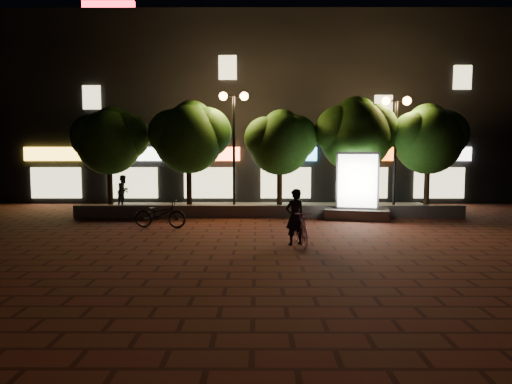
{
  "coord_description": "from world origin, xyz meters",
  "views": [
    {
      "loc": [
        -0.49,
        -14.09,
        2.63
      ],
      "look_at": [
        -0.53,
        1.5,
        1.27
      ],
      "focal_mm": 31.06,
      "sensor_mm": 36.0,
      "label": 1
    }
  ],
  "objects_px": {
    "ad_kiosk": "(357,192)",
    "scooter_parked": "(160,214)",
    "tree_right": "(356,132)",
    "pedestrian": "(124,191)",
    "tree_far_left": "(110,138)",
    "street_lamp_left": "(234,121)",
    "tree_far_right": "(429,137)",
    "rider": "(295,217)",
    "street_lamp_right": "(396,124)",
    "tree_mid": "(281,140)",
    "tree_left": "(190,135)",
    "scooter_pink": "(300,227)"
  },
  "relations": [
    {
      "from": "pedestrian",
      "to": "tree_far_right",
      "type": "bearing_deg",
      "value": -83.55
    },
    {
      "from": "tree_right",
      "to": "rider",
      "type": "xyz_separation_m",
      "value": [
        -3.26,
        -6.96,
        -2.75
      ]
    },
    {
      "from": "rider",
      "to": "street_lamp_right",
      "type": "bearing_deg",
      "value": -149.91
    },
    {
      "from": "tree_right",
      "to": "tree_far_left",
      "type": "bearing_deg",
      "value": -180.0
    },
    {
      "from": "tree_far_left",
      "to": "scooter_pink",
      "type": "relative_size",
      "value": 2.64
    },
    {
      "from": "tree_left",
      "to": "ad_kiosk",
      "type": "distance_m",
      "value": 7.6
    },
    {
      "from": "scooter_pink",
      "to": "rider",
      "type": "bearing_deg",
      "value": 145.12
    },
    {
      "from": "ad_kiosk",
      "to": "rider",
      "type": "bearing_deg",
      "value": -120.22
    },
    {
      "from": "tree_right",
      "to": "scooter_pink",
      "type": "distance_m",
      "value": 8.27
    },
    {
      "from": "tree_far_right",
      "to": "rider",
      "type": "distance_m",
      "value": 9.83
    },
    {
      "from": "tree_right",
      "to": "street_lamp_left",
      "type": "height_order",
      "value": "street_lamp_left"
    },
    {
      "from": "tree_far_right",
      "to": "street_lamp_right",
      "type": "height_order",
      "value": "street_lamp_right"
    },
    {
      "from": "street_lamp_left",
      "to": "street_lamp_right",
      "type": "distance_m",
      "value": 7.0
    },
    {
      "from": "tree_far_left",
      "to": "street_lamp_right",
      "type": "distance_m",
      "value": 12.47
    },
    {
      "from": "tree_right",
      "to": "rider",
      "type": "distance_m",
      "value": 8.16
    },
    {
      "from": "tree_far_right",
      "to": "scooter_parked",
      "type": "relative_size",
      "value": 2.55
    },
    {
      "from": "street_lamp_left",
      "to": "street_lamp_right",
      "type": "relative_size",
      "value": 1.04
    },
    {
      "from": "tree_left",
      "to": "scooter_pink",
      "type": "relative_size",
      "value": 2.79
    },
    {
      "from": "tree_far_right",
      "to": "pedestrian",
      "type": "xyz_separation_m",
      "value": [
        -14.02,
        1.79,
        -2.53
      ]
    },
    {
      "from": "tree_far_left",
      "to": "street_lamp_left",
      "type": "bearing_deg",
      "value": -2.76
    },
    {
      "from": "tree_right",
      "to": "street_lamp_left",
      "type": "relative_size",
      "value": 0.98
    },
    {
      "from": "tree_far_left",
      "to": "tree_right",
      "type": "bearing_deg",
      "value": 0.0
    },
    {
      "from": "ad_kiosk",
      "to": "scooter_parked",
      "type": "relative_size",
      "value": 1.45
    },
    {
      "from": "tree_right",
      "to": "pedestrian",
      "type": "distance_m",
      "value": 11.3
    },
    {
      "from": "tree_far_left",
      "to": "scooter_parked",
      "type": "relative_size",
      "value": 2.48
    },
    {
      "from": "scooter_parked",
      "to": "pedestrian",
      "type": "distance_m",
      "value": 6.59
    },
    {
      "from": "tree_right",
      "to": "scooter_parked",
      "type": "height_order",
      "value": "tree_right"
    },
    {
      "from": "pedestrian",
      "to": "street_lamp_left",
      "type": "bearing_deg",
      "value": -96.87
    },
    {
      "from": "tree_left",
      "to": "street_lamp_left",
      "type": "bearing_deg",
      "value": -7.7
    },
    {
      "from": "tree_far_right",
      "to": "street_lamp_left",
      "type": "height_order",
      "value": "street_lamp_left"
    },
    {
      "from": "tree_far_right",
      "to": "scooter_parked",
      "type": "bearing_deg",
      "value": -159.78
    },
    {
      "from": "street_lamp_right",
      "to": "ad_kiosk",
      "type": "height_order",
      "value": "street_lamp_right"
    },
    {
      "from": "tree_left",
      "to": "pedestrian",
      "type": "bearing_deg",
      "value": 153.03
    },
    {
      "from": "tree_mid",
      "to": "tree_right",
      "type": "xyz_separation_m",
      "value": [
        3.31,
        0.0,
        0.35
      ]
    },
    {
      "from": "tree_far_left",
      "to": "tree_far_right",
      "type": "xyz_separation_m",
      "value": [
        14.0,
        0.0,
        0.08
      ]
    },
    {
      "from": "tree_far_left",
      "to": "tree_mid",
      "type": "relative_size",
      "value": 1.03
    },
    {
      "from": "tree_far_right",
      "to": "scooter_parked",
      "type": "distance_m",
      "value": 12.05
    },
    {
      "from": "scooter_parked",
      "to": "tree_left",
      "type": "bearing_deg",
      "value": 0.93
    },
    {
      "from": "tree_far_right",
      "to": "tree_left",
      "type": "bearing_deg",
      "value": 180.0
    },
    {
      "from": "tree_right",
      "to": "street_lamp_right",
      "type": "relative_size",
      "value": 1.02
    },
    {
      "from": "scooter_pink",
      "to": "pedestrian",
      "type": "bearing_deg",
      "value": 124.22
    },
    {
      "from": "street_lamp_left",
      "to": "pedestrian",
      "type": "distance_m",
      "value": 6.65
    },
    {
      "from": "tree_left",
      "to": "rider",
      "type": "bearing_deg",
      "value": -59.84
    },
    {
      "from": "street_lamp_right",
      "to": "tree_left",
      "type": "bearing_deg",
      "value": 178.32
    },
    {
      "from": "tree_far_left",
      "to": "tree_mid",
      "type": "distance_m",
      "value": 7.5
    },
    {
      "from": "tree_mid",
      "to": "ad_kiosk",
      "type": "bearing_deg",
      "value": -33.57
    },
    {
      "from": "tree_mid",
      "to": "street_lamp_right",
      "type": "relative_size",
      "value": 0.9
    },
    {
      "from": "street_lamp_right",
      "to": "pedestrian",
      "type": "bearing_deg",
      "value": 170.64
    },
    {
      "from": "tree_far_left",
      "to": "pedestrian",
      "type": "height_order",
      "value": "tree_far_left"
    },
    {
      "from": "tree_left",
      "to": "rider",
      "type": "height_order",
      "value": "tree_left"
    }
  ]
}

